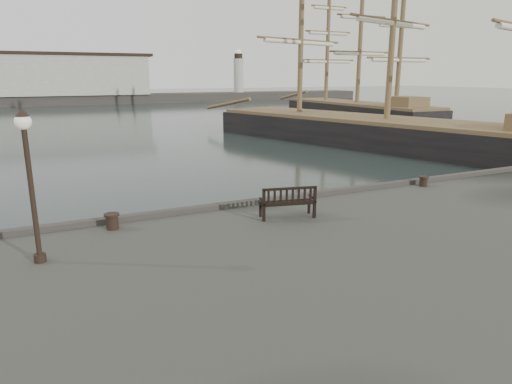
# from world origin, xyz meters

# --- Properties ---
(ground) EXTENTS (400.00, 400.00, 0.00)m
(ground) POSITION_xyz_m (0.00, 0.00, 0.00)
(ground) COLOR black
(ground) RESTS_ON ground
(breakwater) EXTENTS (140.00, 9.50, 12.20)m
(breakwater) POSITION_xyz_m (-4.56, 92.00, 4.30)
(breakwater) COLOR #383530
(breakwater) RESTS_ON ground
(bench) EXTENTS (1.88, 1.00, 1.03)m
(bench) POSITION_xyz_m (-0.84, -2.05, 1.89)
(bench) COLOR black
(bench) RESTS_ON quay
(bollard_left) EXTENTS (0.47, 0.47, 0.48)m
(bollard_left) POSITION_xyz_m (-6.15, -0.79, 1.80)
(bollard_left) COLOR black
(bollard_left) RESTS_ON quay
(bollard_right) EXTENTS (0.50, 0.50, 0.42)m
(bollard_right) POSITION_xyz_m (6.40, -0.71, 1.77)
(bollard_right) COLOR black
(bollard_right) RESTS_ON quay
(lamp_post) EXTENTS (0.38, 0.38, 3.76)m
(lamp_post) POSITION_xyz_m (-8.16, -2.61, 3.97)
(lamp_post) COLOR black
(lamp_post) RESTS_ON quay
(tall_ship_main) EXTENTS (17.41, 36.70, 27.12)m
(tall_ship_main) POSITION_xyz_m (19.22, 16.38, 0.70)
(tall_ship_main) COLOR black
(tall_ship_main) RESTS_ON ground
(tall_ship_far) EXTENTS (5.99, 26.84, 22.96)m
(tall_ship_far) POSITION_xyz_m (30.75, 35.47, 0.77)
(tall_ship_far) COLOR black
(tall_ship_far) RESTS_ON ground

